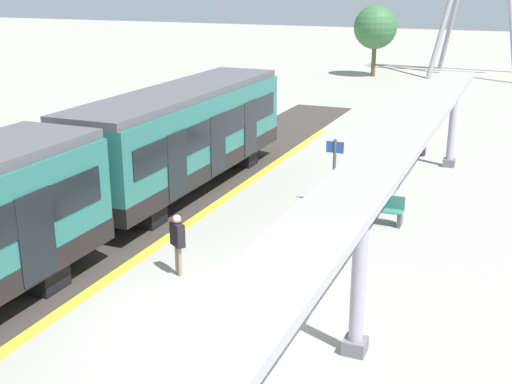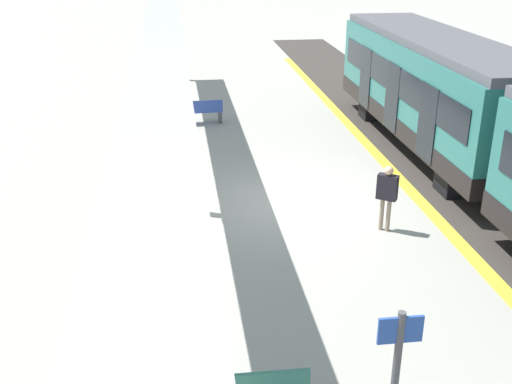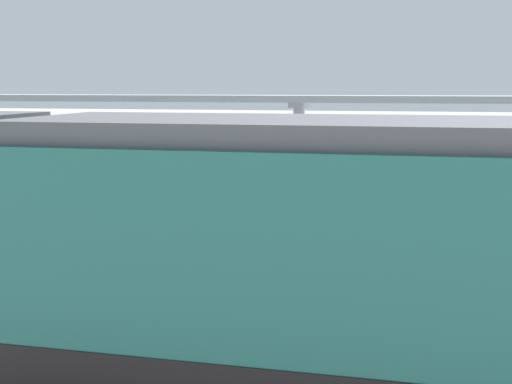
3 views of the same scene
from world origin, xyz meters
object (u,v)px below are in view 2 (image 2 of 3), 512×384
at_px(canopy_pillar_nearest, 166,40).
at_px(canopy_pillar_second, 165,142).
at_px(train_near_carriage, 434,91).
at_px(bench_near_end, 201,111).
at_px(passenger_waiting_near_edge, 387,191).
at_px(platform_info_sign, 396,372).

height_order(canopy_pillar_nearest, canopy_pillar_second, same).
relative_size(train_near_carriage, bench_near_end, 7.30).
bearing_deg(passenger_waiting_near_edge, platform_info_sign, 72.09).
distance_m(train_near_carriage, canopy_pillar_nearest, 13.72).
xyz_separation_m(canopy_pillar_nearest, bench_near_end, (-1.19, 7.41, -1.31)).
bearing_deg(platform_info_sign, passenger_waiting_near_edge, -107.91).
bearing_deg(train_near_carriage, canopy_pillar_second, 23.98).
relative_size(canopy_pillar_nearest, bench_near_end, 2.28).
distance_m(train_near_carriage, canopy_pillar_second, 8.89).
relative_size(train_near_carriage, canopy_pillar_second, 3.21).
xyz_separation_m(canopy_pillar_second, platform_info_sign, (-2.83, 8.19, -0.43)).
distance_m(canopy_pillar_nearest, bench_near_end, 7.62).
distance_m(train_near_carriage, passenger_waiting_near_edge, 6.36).
bearing_deg(canopy_pillar_second, passenger_waiting_near_edge, 159.79).
xyz_separation_m(train_near_carriage, passenger_waiting_near_edge, (3.22, 5.42, -0.85)).
xyz_separation_m(canopy_pillar_nearest, canopy_pillar_second, (0.00, 14.68, 0.00)).
height_order(canopy_pillar_nearest, platform_info_sign, canopy_pillar_nearest).
relative_size(train_near_carriage, canopy_pillar_nearest, 3.21).
height_order(train_near_carriage, canopy_pillar_second, train_near_carriage).
height_order(platform_info_sign, passenger_waiting_near_edge, platform_info_sign).
bearing_deg(canopy_pillar_second, bench_near_end, -99.27).
bearing_deg(bench_near_end, canopy_pillar_second, 80.73).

